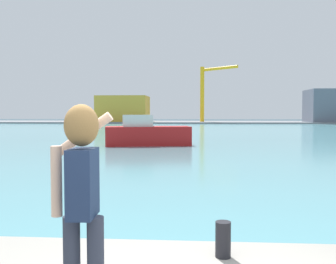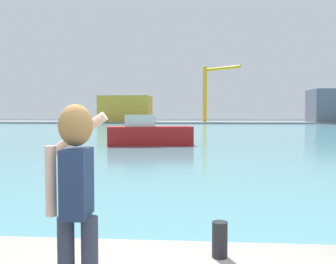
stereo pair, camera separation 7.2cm
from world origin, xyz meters
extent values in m
plane|color=#334751|center=(0.00, 50.00, 0.00)|extent=(220.00, 220.00, 0.00)
cube|color=#599EA8|center=(0.00, 52.00, 0.01)|extent=(140.00, 100.00, 0.02)
cube|color=gray|center=(0.00, 92.00, 0.19)|extent=(140.00, 20.00, 0.37)
cube|color=#1E2D4C|center=(-0.81, 0.14, 1.67)|extent=(0.21, 0.35, 0.56)
sphere|color=#E0B293|center=(-0.81, 0.14, 2.13)|extent=(0.22, 0.22, 0.22)
ellipsoid|color=olive|center=(-0.81, 0.12, 2.14)|extent=(0.28, 0.26, 0.34)
cylinder|color=#E0B293|center=(-1.03, 0.14, 1.68)|extent=(0.09, 0.09, 0.58)
cylinder|color=#E0B293|center=(-0.87, 0.36, 2.05)|extent=(0.53, 0.10, 0.40)
cube|color=black|center=(-0.87, 0.48, 2.22)|extent=(0.01, 0.07, 0.14)
cylinder|color=black|center=(0.43, 1.47, 0.78)|extent=(0.18, 0.18, 0.41)
cube|color=#B21919|center=(-3.20, 23.56, 0.69)|extent=(6.26, 3.42, 1.33)
cube|color=silver|center=(-3.92, 23.41, 1.77)|extent=(2.37, 2.10, 0.83)
cube|color=gold|center=(-17.60, 89.47, 3.53)|extent=(12.29, 9.43, 6.32)
cylinder|color=yellow|center=(2.00, 89.00, 7.04)|extent=(1.00, 1.00, 13.34)
cylinder|color=yellow|center=(5.86, 85.73, 12.91)|extent=(8.18, 7.08, 0.70)
camera|label=1|loc=(0.10, -2.83, 2.23)|focal=39.98mm
camera|label=2|loc=(0.17, -2.82, 2.23)|focal=39.98mm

